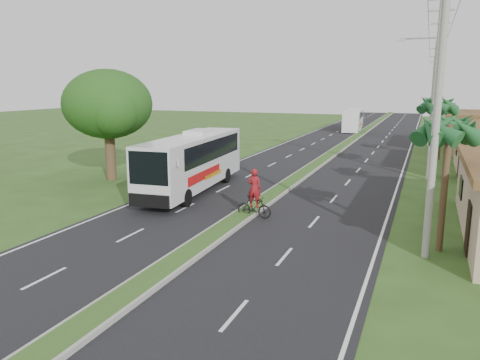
% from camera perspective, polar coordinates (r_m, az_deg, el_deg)
% --- Properties ---
extents(ground, '(180.00, 180.00, 0.00)m').
position_cam_1_polar(ground, '(19.42, -4.61, -7.98)').
color(ground, '#2F481A').
rests_on(ground, ground).
extents(road_asphalt, '(14.00, 160.00, 0.02)m').
position_cam_1_polar(road_asphalt, '(37.84, 8.97, 1.54)').
color(road_asphalt, black).
rests_on(road_asphalt, ground).
extents(median_strip, '(1.20, 160.00, 0.18)m').
position_cam_1_polar(median_strip, '(37.82, 8.97, 1.68)').
color(median_strip, gray).
rests_on(median_strip, ground).
extents(lane_edge_left, '(0.12, 160.00, 0.01)m').
position_cam_1_polar(lane_edge_left, '(39.84, -0.47, 2.17)').
color(lane_edge_left, silver).
rests_on(lane_edge_left, ground).
extents(lane_edge_right, '(0.12, 160.00, 0.01)m').
position_cam_1_polar(lane_edge_right, '(36.97, 19.13, 0.79)').
color(lane_edge_right, silver).
rests_on(lane_edge_right, ground).
extents(palm_verge_a, '(2.40, 2.40, 5.45)m').
position_cam_1_polar(palm_verge_a, '(19.46, 24.15, 5.42)').
color(palm_verge_a, '#473321').
rests_on(palm_verge_a, ground).
extents(palm_verge_b, '(2.40, 2.40, 5.05)m').
position_cam_1_polar(palm_verge_b, '(28.47, 24.30, 6.25)').
color(palm_verge_b, '#473321').
rests_on(palm_verge_b, ground).
extents(palm_verge_c, '(2.40, 2.40, 5.85)m').
position_cam_1_polar(palm_verge_c, '(35.39, 23.02, 8.43)').
color(palm_verge_c, '#473321').
rests_on(palm_verge_c, ground).
extents(palm_verge_d, '(2.40, 2.40, 5.25)m').
position_cam_1_polar(palm_verge_d, '(44.42, 23.45, 8.10)').
color(palm_verge_d, '#473321').
rests_on(palm_verge_d, ground).
extents(shade_tree, '(6.30, 6.00, 7.54)m').
position_cam_1_polar(shade_tree, '(33.34, -15.96, 8.60)').
color(shade_tree, '#473321').
rests_on(shade_tree, ground).
extents(utility_pole_a, '(1.60, 0.28, 11.00)m').
position_cam_1_polar(utility_pole_a, '(18.38, 22.92, 8.14)').
color(utility_pole_a, gray).
rests_on(utility_pole_a, ground).
extents(utility_pole_b, '(3.20, 0.28, 12.00)m').
position_cam_1_polar(utility_pole_b, '(34.37, 22.64, 10.29)').
color(utility_pole_b, gray).
rests_on(utility_pole_b, ground).
extents(utility_pole_c, '(1.60, 0.28, 11.00)m').
position_cam_1_polar(utility_pole_c, '(54.37, 22.48, 9.82)').
color(utility_pole_c, gray).
rests_on(utility_pole_c, ground).
extents(utility_pole_d, '(1.60, 0.28, 10.50)m').
position_cam_1_polar(utility_pole_d, '(74.37, 22.40, 9.85)').
color(utility_pole_d, gray).
rests_on(utility_pole_d, ground).
extents(coach_bus_main, '(3.31, 11.61, 3.70)m').
position_cam_1_polar(coach_bus_main, '(28.79, -5.69, 2.60)').
color(coach_bus_main, silver).
rests_on(coach_bus_main, ground).
extents(coach_bus_far, '(2.91, 10.28, 2.96)m').
position_cam_1_polar(coach_bus_far, '(69.86, 13.65, 7.26)').
color(coach_bus_far, white).
rests_on(coach_bus_far, ground).
extents(motorcyclist, '(1.82, 0.60, 2.47)m').
position_cam_1_polar(motorcyclist, '(23.04, 1.76, -2.43)').
color(motorcyclist, black).
rests_on(motorcyclist, ground).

